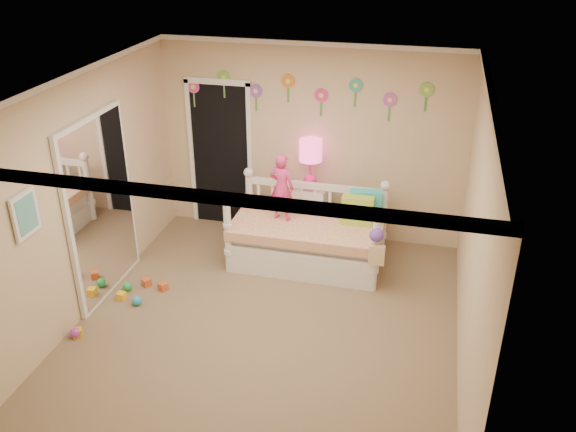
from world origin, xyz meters
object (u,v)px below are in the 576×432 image
(child, at_px, (282,187))
(nightstand, at_px, (310,213))
(daybed, at_px, (307,226))
(table_lamp, at_px, (311,156))

(child, bearing_deg, nightstand, -99.93)
(daybed, height_order, nightstand, daybed)
(nightstand, distance_m, table_lamp, 0.81)
(nightstand, bearing_deg, table_lamp, 96.88)
(child, relative_size, nightstand, 1.14)
(daybed, xyz_separation_m, nightstand, (-0.11, 0.63, -0.13))
(daybed, distance_m, child, 0.59)
(table_lamp, bearing_deg, nightstand, -88.21)
(nightstand, bearing_deg, child, -104.84)
(child, bearing_deg, table_lamp, -99.93)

